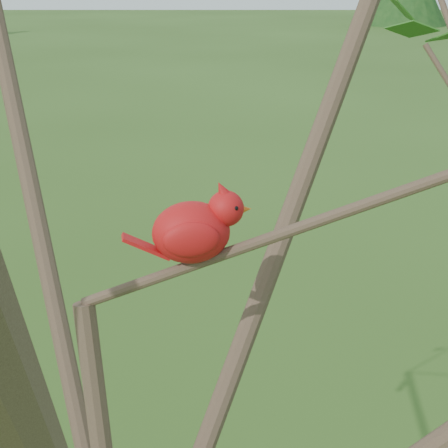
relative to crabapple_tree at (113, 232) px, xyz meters
name	(u,v)px	position (x,y,z in m)	size (l,w,h in m)	color
crabapple_tree	(113,232)	(0.00, 0.00, 0.00)	(2.35, 2.05, 2.95)	#3E2B21
cardinal	(195,229)	(0.10, 0.11, -0.04)	(0.20, 0.11, 0.14)	red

